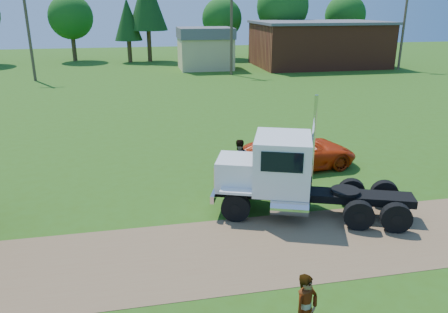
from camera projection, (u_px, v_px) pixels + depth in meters
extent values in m
plane|color=#2F5713|center=(282.00, 246.00, 13.75)|extent=(140.00, 140.00, 0.00)
cube|color=brown|center=(282.00, 246.00, 13.75)|extent=(120.00, 4.20, 0.01)
cube|color=black|center=(313.00, 194.00, 15.69)|extent=(6.82, 3.19, 0.28)
cylinder|color=black|center=(236.00, 207.00, 15.22)|extent=(1.07, 0.65, 1.02)
cylinder|color=black|center=(236.00, 207.00, 15.22)|extent=(0.45, 0.44, 0.36)
cylinder|color=black|center=(242.00, 185.00, 17.07)|extent=(1.07, 0.65, 1.02)
cylinder|color=black|center=(242.00, 185.00, 17.07)|extent=(0.45, 0.44, 0.36)
cylinder|color=black|center=(359.00, 215.00, 14.64)|extent=(1.07, 0.65, 1.02)
cylinder|color=black|center=(359.00, 215.00, 14.64)|extent=(0.45, 0.44, 0.36)
cylinder|color=black|center=(351.00, 192.00, 16.49)|extent=(1.07, 0.65, 1.02)
cylinder|color=black|center=(351.00, 192.00, 16.49)|extent=(0.45, 0.44, 0.36)
cylinder|color=black|center=(396.00, 218.00, 14.47)|extent=(1.07, 0.65, 1.02)
cylinder|color=black|center=(396.00, 218.00, 14.47)|extent=(0.45, 0.44, 0.36)
cylinder|color=black|center=(384.00, 194.00, 16.32)|extent=(1.07, 0.65, 1.02)
cylinder|color=black|center=(384.00, 194.00, 16.32)|extent=(0.45, 0.44, 0.36)
cube|color=white|center=(241.00, 173.00, 15.83)|extent=(2.10, 2.05, 1.11)
cube|color=silver|center=(218.00, 172.00, 15.96)|extent=(0.54, 1.33, 0.92)
cube|color=silver|center=(217.00, 189.00, 16.18)|extent=(0.86, 2.05, 0.28)
cube|color=white|center=(282.00, 163.00, 15.47)|extent=(2.58, 2.75, 1.94)
cube|color=black|center=(256.00, 150.00, 15.47)|extent=(0.68, 1.75, 0.79)
cube|color=black|center=(282.00, 162.00, 14.29)|extent=(1.32, 0.51, 0.69)
cube|color=black|center=(283.00, 142.00, 16.38)|extent=(1.32, 0.51, 0.69)
cube|color=white|center=(236.00, 192.00, 15.02)|extent=(1.19, 0.77, 0.09)
cube|color=white|center=(242.00, 171.00, 16.87)|extent=(1.19, 0.77, 0.09)
cylinder|color=silver|center=(289.00, 208.00, 14.85)|extent=(1.41, 0.96, 0.55)
cylinder|color=silver|center=(313.00, 153.00, 15.72)|extent=(0.17, 0.17, 4.25)
cylinder|color=black|center=(345.00, 191.00, 15.47)|extent=(1.30, 1.30, 0.11)
imported|color=red|center=(300.00, 152.00, 20.23)|extent=(5.47, 2.96, 1.46)
imported|color=#999999|center=(306.00, 310.00, 9.55)|extent=(0.76, 0.66, 1.75)
imported|color=#999999|center=(239.00, 160.00, 18.56)|extent=(0.97, 0.80, 1.85)
cube|color=brown|center=(318.00, 45.00, 53.30)|extent=(15.00, 10.00, 5.00)
cube|color=#57575C|center=(320.00, 22.00, 52.43)|extent=(15.40, 10.40, 0.30)
cube|color=tan|center=(205.00, 53.00, 50.91)|extent=(6.00, 5.00, 3.60)
cube|color=#57575C|center=(205.00, 33.00, 50.15)|extent=(6.20, 5.40, 1.20)
cylinder|color=#4C372B|center=(29.00, 34.00, 42.02)|extent=(0.28, 0.28, 9.00)
cylinder|color=#4C372B|center=(231.00, 32.00, 45.77)|extent=(0.28, 0.28, 9.00)
cylinder|color=#4C372B|center=(403.00, 29.00, 49.51)|extent=(0.28, 0.28, 9.00)
cylinder|color=#3E3119|center=(74.00, 49.00, 58.36)|extent=(0.56, 0.56, 3.04)
sphere|color=#114010|center=(71.00, 17.00, 56.99)|extent=(5.73, 5.73, 5.73)
cylinder|color=#3E3119|center=(149.00, 46.00, 57.73)|extent=(0.56, 0.56, 4.04)
cone|color=black|center=(147.00, 0.00, 55.85)|extent=(5.08, 5.08, 7.51)
cylinder|color=#3E3119|center=(222.00, 48.00, 61.01)|extent=(0.56, 0.56, 2.90)
sphere|color=#114010|center=(222.00, 18.00, 59.72)|extent=(5.46, 5.46, 5.46)
cylinder|color=#3E3119|center=(281.00, 45.00, 60.82)|extent=(0.56, 0.56, 3.72)
sphere|color=#114010|center=(283.00, 7.00, 59.16)|extent=(7.01, 7.01, 7.01)
cylinder|color=#3E3119|center=(343.00, 45.00, 64.36)|extent=(0.56, 0.56, 3.08)
sphere|color=#114010|center=(345.00, 15.00, 62.98)|extent=(5.81, 5.81, 5.81)
cylinder|color=#3E3119|center=(130.00, 51.00, 57.06)|extent=(0.56, 0.56, 2.81)
cone|color=black|center=(127.00, 19.00, 55.75)|extent=(3.53, 3.53, 5.22)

